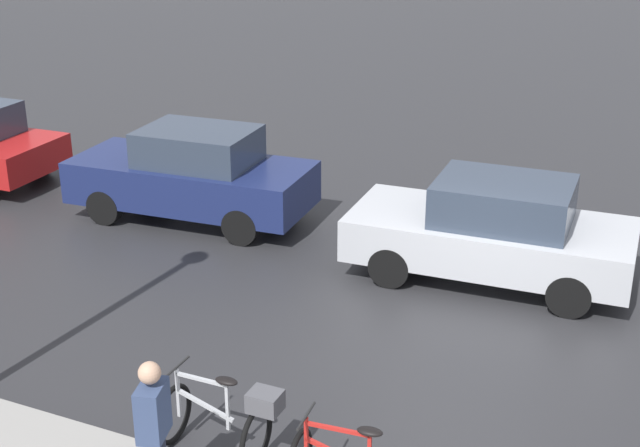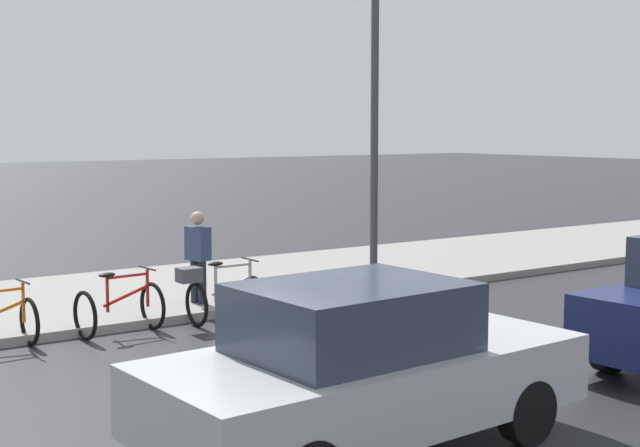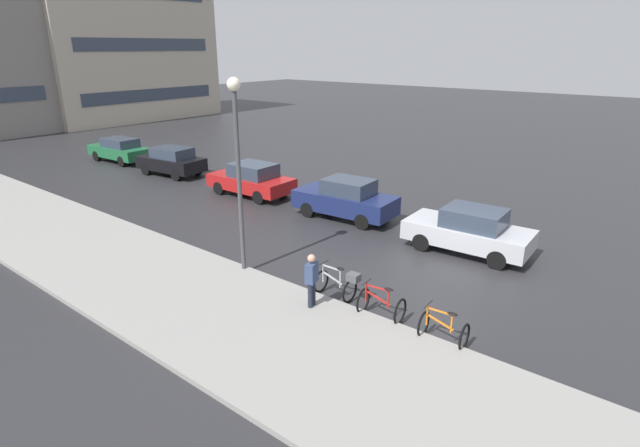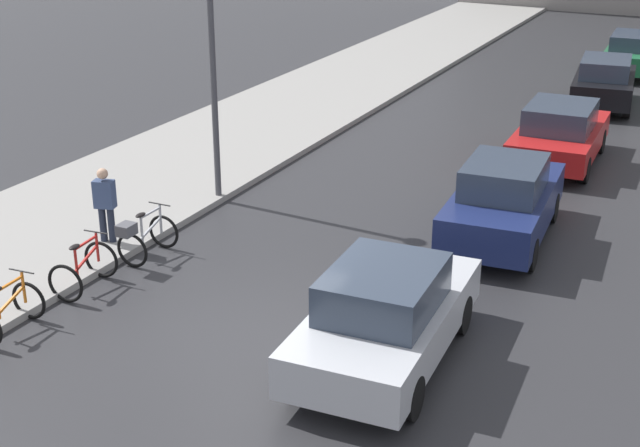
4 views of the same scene
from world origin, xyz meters
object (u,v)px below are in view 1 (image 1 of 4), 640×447
at_px(bicycle_third, 226,417).
at_px(car_navy, 193,175).
at_px(car_silver, 493,231).
at_px(pedestrian, 154,428).

bearing_deg(bicycle_third, car_navy, 34.48).
distance_m(car_silver, car_navy, 5.55).
height_order(bicycle_third, pedestrian, pedestrian).
relative_size(car_silver, car_navy, 0.99).
bearing_deg(car_navy, car_silver, -93.20).
xyz_separation_m(bicycle_third, car_silver, (5.61, -1.48, 0.30)).
bearing_deg(car_navy, pedestrian, -150.82).
relative_size(bicycle_third, car_silver, 0.31).
relative_size(car_silver, pedestrian, 2.62).
xyz_separation_m(car_silver, pedestrian, (-6.63, 1.67, 0.14)).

